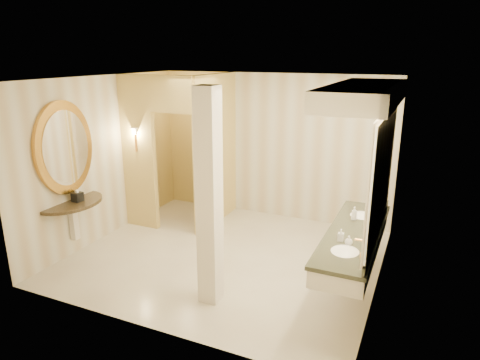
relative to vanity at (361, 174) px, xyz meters
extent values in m
plane|color=beige|center=(-1.98, 0.29, -1.63)|extent=(4.50, 4.50, 0.00)
plane|color=white|center=(-1.98, 0.29, 1.07)|extent=(4.50, 4.50, 0.00)
cube|color=beige|center=(-1.98, 2.29, -0.28)|extent=(4.50, 0.02, 2.70)
cube|color=beige|center=(-1.98, -1.71, -0.28)|extent=(4.50, 0.02, 2.70)
cube|color=beige|center=(-4.23, 0.29, -0.28)|extent=(0.02, 4.00, 2.70)
cube|color=beige|center=(0.27, 0.29, -0.28)|extent=(0.02, 4.00, 2.70)
cube|color=#EFDA7D|center=(-2.78, 1.54, -0.28)|extent=(0.10, 1.50, 2.70)
cube|color=#EFDA7D|center=(-3.90, 0.79, -0.28)|extent=(0.65, 0.10, 2.70)
cube|color=#EFDA7D|center=(-3.18, 0.79, 0.77)|extent=(0.80, 0.10, 0.60)
cube|color=silver|center=(-2.94, 1.16, -0.58)|extent=(0.36, 0.75, 2.10)
cylinder|color=#D48D44|center=(-3.90, 0.72, -0.08)|extent=(0.03, 0.03, 0.30)
cone|color=silver|center=(-3.90, 0.72, 0.12)|extent=(0.14, 0.14, 0.14)
cube|color=silver|center=(-0.03, 0.00, -0.90)|extent=(0.60, 2.27, 0.24)
cube|color=black|center=(-0.03, 0.00, -0.78)|extent=(0.64, 2.31, 0.05)
cube|color=black|center=(0.25, 0.00, -0.71)|extent=(0.03, 2.27, 0.10)
ellipsoid|color=white|center=(-0.03, -0.61, -0.80)|extent=(0.40, 0.44, 0.15)
cylinder|color=#D48D44|center=(0.17, -0.61, -0.67)|extent=(0.03, 0.03, 0.22)
ellipsoid|color=white|center=(-0.03, 0.61, -0.80)|extent=(0.40, 0.44, 0.15)
cylinder|color=#D48D44|center=(0.17, 0.61, -0.67)|extent=(0.03, 0.03, 0.22)
cube|color=white|center=(0.25, 0.00, 0.07)|extent=(0.03, 2.27, 1.40)
cube|color=silver|center=(-0.03, 0.00, 0.96)|extent=(0.75, 2.47, 0.22)
cylinder|color=black|center=(-4.21, -0.59, -0.78)|extent=(1.07, 1.07, 0.05)
cube|color=silver|center=(-4.17, -0.59, -1.08)|extent=(0.10, 0.10, 0.60)
cylinder|color=gold|center=(-4.19, -0.59, 0.07)|extent=(0.07, 1.07, 1.07)
cylinder|color=white|center=(-4.15, -0.59, 0.07)|extent=(0.02, 0.86, 0.86)
cube|color=silver|center=(-1.63, -0.87, -0.28)|extent=(0.25, 0.25, 2.70)
cube|color=black|center=(-4.07, -0.55, -0.68)|extent=(0.15, 0.15, 0.14)
imported|color=white|center=(-3.08, 2.03, -1.27)|extent=(0.57, 0.78, 0.72)
imported|color=beige|center=(-0.13, -0.35, -0.68)|extent=(0.07, 0.07, 0.15)
imported|color=silver|center=(-0.02, -0.43, -0.70)|extent=(0.11, 0.11, 0.12)
imported|color=#C6B28C|center=(-0.10, 0.39, -0.66)|extent=(0.08, 0.08, 0.19)
camera|label=1|loc=(0.69, -5.15, 1.42)|focal=32.00mm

